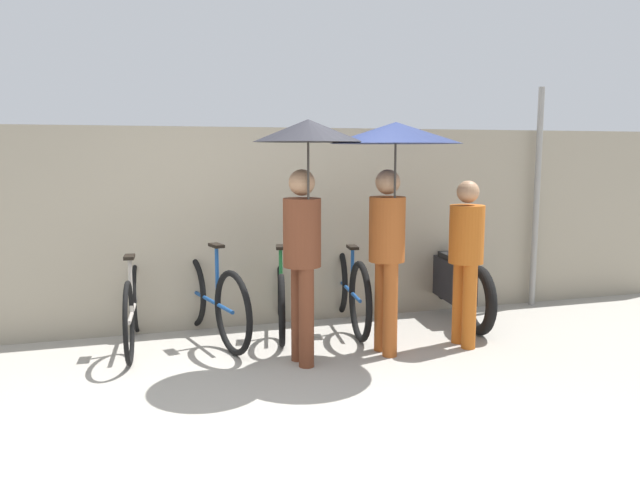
# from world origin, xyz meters

# --- Properties ---
(ground_plane) EXTENTS (30.00, 30.00, 0.00)m
(ground_plane) POSITION_xyz_m (0.00, 0.00, 0.00)
(ground_plane) COLOR #9E998E
(back_wall) EXTENTS (11.37, 0.12, 2.06)m
(back_wall) POSITION_xyz_m (0.00, 2.12, 1.03)
(back_wall) COLOR gray
(back_wall) RESTS_ON ground
(parked_bicycle_0) EXTENTS (0.44, 1.74, 1.11)m
(parked_bicycle_0) POSITION_xyz_m (-1.08, 1.68, 0.39)
(parked_bicycle_0) COLOR black
(parked_bicycle_0) RESTS_ON ground
(parked_bicycle_1) EXTENTS (0.61, 1.81, 1.02)m
(parked_bicycle_1) POSITION_xyz_m (-0.36, 1.69, 0.40)
(parked_bicycle_1) COLOR black
(parked_bicycle_1) RESTS_ON ground
(parked_bicycle_2) EXTENTS (0.53, 1.66, 0.97)m
(parked_bicycle_2) POSITION_xyz_m (0.36, 1.77, 0.36)
(parked_bicycle_2) COLOR black
(parked_bicycle_2) RESTS_ON ground
(parked_bicycle_3) EXTENTS (0.44, 1.83, 1.00)m
(parked_bicycle_3) POSITION_xyz_m (1.08, 1.74, 0.40)
(parked_bicycle_3) COLOR black
(parked_bicycle_3) RESTS_ON ground
(pedestrian_leading) EXTENTS (0.89, 0.89, 2.07)m
(pedestrian_leading) POSITION_xyz_m (0.32, 0.66, 1.57)
(pedestrian_leading) COLOR brown
(pedestrian_leading) RESTS_ON ground
(pedestrian_center) EXTENTS (1.12, 1.12, 2.06)m
(pedestrian_center) POSITION_xyz_m (1.10, 0.70, 1.67)
(pedestrian_center) COLOR #9E4C1E
(pedestrian_center) RESTS_ON ground
(pedestrian_trailing) EXTENTS (0.32, 0.32, 1.55)m
(pedestrian_trailing) POSITION_xyz_m (1.89, 0.79, 0.90)
(pedestrian_trailing) COLOR #B25619
(pedestrian_trailing) RESTS_ON ground
(motorcycle) EXTENTS (0.58, 1.96, 0.91)m
(motorcycle) POSITION_xyz_m (2.29, 1.70, 0.39)
(motorcycle) COLOR black
(motorcycle) RESTS_ON ground
(awning_pole) EXTENTS (0.07, 0.07, 2.54)m
(awning_pole) POSITION_xyz_m (3.48, 1.96, 1.27)
(awning_pole) COLOR gray
(awning_pole) RESTS_ON ground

